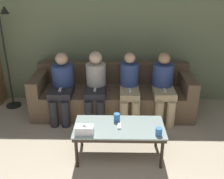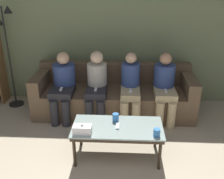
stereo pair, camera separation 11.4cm
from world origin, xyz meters
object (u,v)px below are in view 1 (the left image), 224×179
coffee_table (119,129)px  game_remote (119,126)px  couch (113,95)px  cup_near_right (117,118)px  seated_person_mid_right (129,86)px  seated_person_right_end (163,85)px  cup_near_left (159,132)px  tissue_box (84,130)px  standing_lamp (6,48)px  seated_person_mid_left (96,84)px  seated_person_left_end (62,84)px

coffee_table → game_remote: bearing=-90.0°
couch → game_remote: (0.10, -1.26, 0.16)m
cup_near_right → seated_person_mid_right: size_ratio=0.10×
couch → cup_near_right: bearing=-86.4°
coffee_table → seated_person_right_end: size_ratio=1.05×
cup_near_left → couch: bearing=111.2°
couch → tissue_box: size_ratio=11.86×
cup_near_left → standing_lamp: (-2.33, 1.59, 0.58)m
couch → standing_lamp: standing_lamp is taller
standing_lamp → seated_person_right_end: size_ratio=1.62×
game_remote → seated_person_mid_left: size_ratio=0.14×
seated_person_left_end → seated_person_mid_left: size_ratio=0.98×
cup_near_right → cup_near_left: bearing=-32.4°
tissue_box → seated_person_left_end: bearing=112.1°
cup_near_right → tissue_box: size_ratio=0.50×
couch → seated_person_right_end: 0.88m
standing_lamp → seated_person_left_end: bearing=-20.1°
seated_person_left_end → seated_person_right_end: (1.61, -0.00, -0.00)m
coffee_table → cup_near_right: 0.16m
cup_near_left → standing_lamp: size_ratio=0.05×
seated_person_left_end → seated_person_mid_right: 1.07m
cup_near_right → seated_person_mid_right: 0.93m
game_remote → standing_lamp: standing_lamp is taller
couch → game_remote: bearing=-85.5°
cup_near_right → seated_person_left_end: size_ratio=0.10×
cup_near_left → seated_person_right_end: bearing=78.8°
couch → game_remote: size_ratio=17.40×
couch → coffee_table: 1.27m
cup_near_right → coffee_table: bearing=-76.9°
tissue_box → seated_person_left_end: size_ratio=0.21×
cup_near_right → seated_person_left_end: bearing=133.4°
game_remote → tissue_box: bearing=-157.4°
couch → coffee_table: couch is taller
standing_lamp → seated_person_right_end: (2.58, -0.35, -0.49)m
seated_person_mid_left → seated_person_right_end: bearing=0.0°
seated_person_mid_left → seated_person_right_end: size_ratio=1.01×
cup_near_right → standing_lamp: 2.32m
seated_person_mid_left → game_remote: bearing=-70.6°
game_remote → seated_person_mid_left: (-0.37, 1.05, 0.13)m
tissue_box → seated_person_mid_right: seated_person_mid_right is taller
cup_near_left → tissue_box: 0.87m
cup_near_left → seated_person_right_end: size_ratio=0.09×
cup_near_right → seated_person_right_end: seated_person_right_end is taller
cup_near_right → seated_person_left_end: 1.28m
standing_lamp → seated_person_mid_right: standing_lamp is taller
standing_lamp → cup_near_left: bearing=-34.3°
seated_person_mid_left → seated_person_left_end: bearing=179.8°
coffee_table → seated_person_mid_left: size_ratio=1.03×
game_remote → seated_person_left_end: bearing=130.8°
couch → cup_near_right: size_ratio=23.94×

